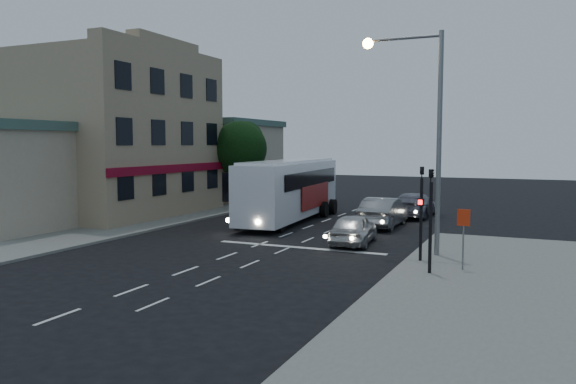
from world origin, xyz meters
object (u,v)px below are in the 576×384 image
at_px(car_sedan_a, 383,212).
at_px(traffic_signal_side, 431,208).
at_px(regulatory_sign, 463,229).
at_px(street_tree, 240,146).
at_px(streetlight, 423,117).
at_px(car_suv, 353,229).
at_px(car_sedan_b, 415,205).
at_px(traffic_signal_main, 421,202).
at_px(tour_bus, 290,188).

relative_size(car_sedan_a, traffic_signal_side, 1.24).
distance_m(regulatory_sign, street_tree, 23.40).
xyz_separation_m(regulatory_sign, streetlight, (-1.96, 2.44, 4.14)).
bearing_deg(car_suv, car_sedan_b, -98.84).
bearing_deg(car_suv, regulatory_sign, 137.31).
relative_size(regulatory_sign, street_tree, 0.35).
distance_m(car_sedan_a, regulatory_sign, 11.35).
xyz_separation_m(car_sedan_b, streetlight, (2.76, -12.65, 4.96)).
xyz_separation_m(traffic_signal_main, regulatory_sign, (1.70, -1.01, -0.82)).
relative_size(car_suv, car_sedan_b, 0.79).
height_order(car_sedan_a, traffic_signal_side, traffic_signal_side).
relative_size(car_suv, traffic_signal_side, 1.03).
xyz_separation_m(traffic_signal_side, street_tree, (-16.51, 16.22, 2.08)).
xyz_separation_m(tour_bus, regulatory_sign, (11.18, -10.08, -0.39)).
relative_size(tour_bus, car_sedan_b, 2.29).
bearing_deg(tour_bus, traffic_signal_side, -51.93).
xyz_separation_m(car_sedan_b, regulatory_sign, (4.72, -15.09, 0.82)).
xyz_separation_m(traffic_signal_side, regulatory_sign, (1.00, 0.96, -0.82)).
xyz_separation_m(tour_bus, car_sedan_a, (5.74, -0.14, -1.16)).
relative_size(car_sedan_a, regulatory_sign, 2.30).
relative_size(streetlight, street_tree, 1.45).
relative_size(tour_bus, car_suv, 2.89).
bearing_deg(car_sedan_a, street_tree, -24.20).
distance_m(car_suv, streetlight, 6.26).
distance_m(tour_bus, streetlight, 12.55).
bearing_deg(car_sedan_b, streetlight, 104.49).
bearing_deg(tour_bus, car_suv, -50.57).
height_order(traffic_signal_side, streetlight, streetlight).
bearing_deg(street_tree, traffic_signal_side, -44.50).
bearing_deg(street_tree, tour_bus, -39.35).
bearing_deg(tour_bus, car_sedan_a, -6.02).
distance_m(car_sedan_a, car_sedan_b, 5.20).
relative_size(car_sedan_b, street_tree, 0.86).
height_order(car_suv, traffic_signal_main, traffic_signal_main).
distance_m(traffic_signal_side, street_tree, 23.24).
distance_m(tour_bus, traffic_signal_main, 13.12).
bearing_deg(car_suv, streetlight, 149.09).
height_order(tour_bus, car_sedan_a, tour_bus).
relative_size(traffic_signal_side, regulatory_sign, 1.86).
bearing_deg(car_sedan_b, car_suv, 88.94).
bearing_deg(car_suv, traffic_signal_side, 125.36).
height_order(tour_bus, street_tree, street_tree).
height_order(car_sedan_a, car_sedan_b, car_sedan_a).
bearing_deg(street_tree, car_suv, -42.70).
distance_m(car_suv, traffic_signal_side, 6.84).
xyz_separation_m(car_sedan_a, traffic_signal_main, (3.74, -8.92, 1.59)).
xyz_separation_m(car_sedan_a, traffic_signal_side, (4.44, -10.90, 1.59)).
xyz_separation_m(car_suv, car_sedan_b, (0.62, 11.05, 0.05)).
bearing_deg(traffic_signal_side, street_tree, 135.50).
relative_size(car_sedan_a, streetlight, 0.56).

